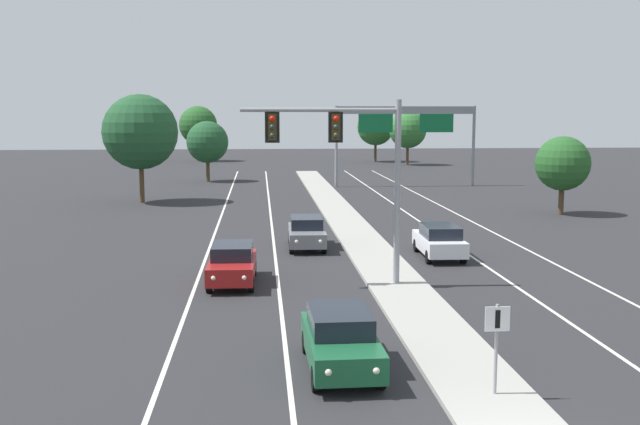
% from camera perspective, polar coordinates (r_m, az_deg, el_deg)
% --- Properties ---
extents(median_island, '(2.40, 110.00, 0.15)m').
position_cam_1_polar(median_island, '(32.22, 5.11, -4.50)').
color(median_island, '#9E9B93').
rests_on(median_island, ground).
extents(lane_stripe_oncoming_center, '(0.14, 100.00, 0.01)m').
position_cam_1_polar(lane_stripe_oncoming_center, '(38.65, -3.55, -2.55)').
color(lane_stripe_oncoming_center, silver).
rests_on(lane_stripe_oncoming_center, ground).
extents(lane_stripe_receding_center, '(0.14, 100.00, 0.01)m').
position_cam_1_polar(lane_stripe_receding_center, '(39.94, 10.07, -2.32)').
color(lane_stripe_receding_center, silver).
rests_on(lane_stripe_receding_center, ground).
extents(edge_stripe_left, '(0.14, 100.00, 0.01)m').
position_cam_1_polar(edge_stripe_left, '(38.73, -8.44, -2.60)').
color(edge_stripe_left, silver).
rests_on(edge_stripe_left, ground).
extents(edge_stripe_right, '(0.14, 100.00, 0.01)m').
position_cam_1_polar(edge_stripe_right, '(40.90, 14.55, -2.22)').
color(edge_stripe_right, silver).
rests_on(edge_stripe_right, ground).
extents(overhead_signal_mast, '(6.20, 0.44, 7.20)m').
position_cam_1_polar(overhead_signal_mast, '(28.79, 2.26, 4.50)').
color(overhead_signal_mast, gray).
rests_on(overhead_signal_mast, median_island).
extents(median_sign_post, '(0.60, 0.10, 2.20)m').
position_cam_1_polar(median_sign_post, '(18.36, 13.40, -9.18)').
color(median_sign_post, gray).
rests_on(median_sign_post, median_island).
extents(car_oncoming_green, '(1.89, 4.50, 1.58)m').
position_cam_1_polar(car_oncoming_green, '(20.19, 1.58, -9.69)').
color(car_oncoming_green, '#195633').
rests_on(car_oncoming_green, ground).
extents(car_oncoming_red, '(1.91, 4.51, 1.58)m').
position_cam_1_polar(car_oncoming_red, '(30.23, -6.73, -3.89)').
color(car_oncoming_red, maroon).
rests_on(car_oncoming_red, ground).
extents(car_oncoming_grey, '(1.91, 4.50, 1.58)m').
position_cam_1_polar(car_oncoming_grey, '(37.84, -1.03, -1.51)').
color(car_oncoming_grey, slate).
rests_on(car_oncoming_grey, ground).
extents(car_receding_white, '(1.91, 4.50, 1.58)m').
position_cam_1_polar(car_receding_white, '(35.75, 9.14, -2.14)').
color(car_receding_white, silver).
rests_on(car_receding_white, ground).
extents(highway_sign_gantry, '(13.28, 0.42, 7.50)m').
position_cam_1_polar(highway_sign_gantry, '(70.04, 6.60, 7.04)').
color(highway_sign_gantry, gray).
rests_on(highway_sign_gantry, ground).
extents(tree_far_right_c, '(5.18, 5.18, 7.50)m').
position_cam_1_polar(tree_far_right_c, '(105.27, 4.29, 6.56)').
color(tree_far_right_c, '#4C3823').
rests_on(tree_far_right_c, ground).
extents(tree_far_left_c, '(5.71, 5.71, 8.27)m').
position_cam_1_polar(tree_far_left_c, '(58.33, -13.62, 6.02)').
color(tree_far_left_c, '#4C3823').
rests_on(tree_far_left_c, ground).
extents(tree_far_right_b, '(4.93, 4.93, 7.13)m').
position_cam_1_polar(tree_far_right_b, '(99.10, 6.75, 6.33)').
color(tree_far_right_b, '#4C3823').
rests_on(tree_far_right_b, ground).
extents(tree_far_left_a, '(4.19, 4.19, 6.06)m').
position_cam_1_polar(tree_far_left_a, '(75.37, -8.63, 5.36)').
color(tree_far_left_a, '#4C3823').
rests_on(tree_far_left_a, ground).
extents(tree_far_left_b, '(5.42, 5.42, 7.84)m').
position_cam_1_polar(tree_far_left_b, '(107.67, -9.33, 6.63)').
color(tree_far_left_b, '#4C3823').
rests_on(tree_far_left_b, ground).
extents(tree_far_right_a, '(3.67, 3.67, 5.30)m').
position_cam_1_polar(tree_far_right_a, '(52.59, 18.12, 3.58)').
color(tree_far_right_a, '#4C3823').
rests_on(tree_far_right_a, ground).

